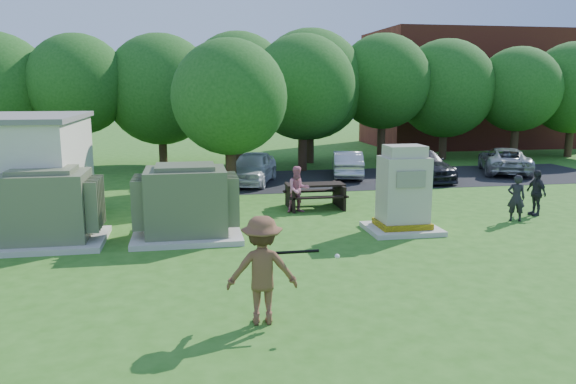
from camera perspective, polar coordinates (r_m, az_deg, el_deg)
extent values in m
plane|color=#2D6619|center=(12.15, 3.40, -9.50)|extent=(120.00, 120.00, 0.00)
cube|color=maroon|center=(43.35, 18.61, 9.87)|extent=(15.00, 8.00, 8.00)
cube|color=#232326|center=(26.76, 11.21, 1.47)|extent=(20.00, 6.00, 0.01)
cube|color=beige|center=(16.55, -23.15, -4.60)|extent=(3.00, 2.40, 0.15)
cube|color=#5F6649|center=(16.33, -23.40, -1.29)|extent=(2.20, 1.80, 1.80)
cube|color=#5F6649|center=(16.18, -23.65, 2.04)|extent=(1.60, 1.30, 0.12)
cube|color=#5F6649|center=(16.08, -19.00, -1.08)|extent=(0.32, 1.50, 1.35)
cube|color=beige|center=(16.11, -10.20, -4.29)|extent=(3.00, 2.40, 0.15)
cube|color=#555D41|center=(15.89, -10.31, -0.89)|extent=(2.20, 1.80, 1.80)
cube|color=#555D41|center=(15.73, -10.43, 2.54)|extent=(1.60, 1.30, 0.12)
cube|color=#555D41|center=(15.94, -14.88, -0.95)|extent=(0.32, 1.50, 1.35)
cube|color=#555D41|center=(15.93, -5.74, -0.65)|extent=(0.32, 1.50, 1.35)
cube|color=beige|center=(16.85, 11.49, -3.69)|extent=(2.08, 1.70, 0.14)
cube|color=yellow|center=(16.82, 11.51, -3.17)|extent=(1.46, 1.18, 0.17)
cube|color=#BAB19A|center=(16.60, 11.64, 0.28)|extent=(1.32, 1.04, 1.89)
cube|color=#BAB19A|center=(16.44, 11.78, 4.09)|extent=(1.09, 0.85, 0.33)
cube|color=gray|center=(16.04, 12.41, 1.26)|extent=(0.85, 0.04, 0.47)
cube|color=black|center=(19.53, 2.76, 0.77)|extent=(2.03, 0.79, 0.07)
cube|color=black|center=(20.18, 2.35, 0.12)|extent=(2.03, 0.28, 0.06)
cube|color=black|center=(19.00, 3.16, -0.55)|extent=(2.03, 0.28, 0.06)
cube|color=black|center=(19.43, 0.22, -0.52)|extent=(0.09, 1.52, 0.83)
cube|color=black|center=(19.82, 5.22, -0.35)|extent=(0.09, 1.52, 0.83)
imported|color=brown|center=(10.05, -2.65, -7.92)|extent=(1.33, 0.84, 1.96)
imported|color=black|center=(19.03, 22.17, -0.57)|extent=(0.63, 0.53, 1.48)
imported|color=#CC6C86|center=(18.82, 1.02, 0.26)|extent=(0.82, 0.66, 1.57)
imported|color=#27272C|center=(20.14, 23.89, -0.07)|extent=(0.43, 0.91, 1.51)
imported|color=silver|center=(24.58, -3.65, 2.49)|extent=(2.91, 4.43, 1.40)
imported|color=#A2A2A7|center=(26.39, 6.04, 2.84)|extent=(2.13, 3.97, 1.24)
imported|color=black|center=(26.49, 13.18, 2.81)|extent=(2.04, 4.82, 1.39)
imported|color=#A2A3A7|center=(29.52, 21.12, 3.03)|extent=(3.66, 4.99, 1.26)
cylinder|color=black|center=(10.04, 0.77, -6.12)|extent=(0.85, 0.06, 0.06)
cylinder|color=maroon|center=(9.83, -2.04, -6.47)|extent=(0.22, 0.07, 0.06)
sphere|color=white|center=(10.01, 5.02, -6.54)|extent=(0.09, 0.09, 0.09)
cylinder|color=#47301E|center=(32.00, -27.11, 4.14)|extent=(0.44, 0.44, 2.40)
cylinder|color=#47301E|center=(30.47, -20.24, 4.76)|extent=(0.44, 0.44, 2.80)
sphere|color=#235B1C|center=(30.34, -20.59, 10.21)|extent=(5.00, 5.00, 5.00)
cylinder|color=#47301E|center=(30.85, -12.60, 4.76)|extent=(0.44, 0.44, 2.30)
sphere|color=#235B1C|center=(30.71, -12.82, 10.13)|extent=(5.80, 5.80, 5.80)
cylinder|color=#47301E|center=(30.04, -5.01, 5.20)|extent=(0.44, 0.44, 2.70)
sphere|color=#235B1C|center=(29.90, -5.10, 10.88)|extent=(5.40, 5.40, 5.40)
cylinder|color=#47301E|center=(31.25, 2.24, 5.26)|extent=(0.44, 0.44, 2.50)
sphere|color=#235B1C|center=(31.11, 2.28, 10.86)|extent=(6.00, 6.00, 6.00)
cylinder|color=#47301E|center=(31.96, 9.46, 5.61)|extent=(0.44, 0.44, 2.90)
sphere|color=#235B1C|center=(31.84, 9.62, 11.01)|extent=(5.20, 5.20, 5.20)
cylinder|color=#47301E|center=(34.07, 15.48, 5.25)|extent=(0.44, 0.44, 2.40)
sphere|color=#235B1C|center=(33.94, 15.72, 10.09)|extent=(5.60, 5.60, 5.60)
cylinder|color=#47301E|center=(35.21, 22.03, 5.19)|extent=(0.44, 0.44, 2.60)
sphere|color=#235B1C|center=(35.09, 22.34, 9.64)|extent=(4.80, 4.80, 4.80)
cylinder|color=#47301E|center=(37.97, 26.68, 5.10)|extent=(0.44, 0.44, 2.50)
sphere|color=#235B1C|center=(37.86, 27.04, 9.42)|extent=(5.40, 5.40, 5.40)
cylinder|color=#47301E|center=(22.84, -5.83, 3.10)|extent=(0.44, 0.44, 2.40)
sphere|color=#235B1C|center=(22.65, -5.95, 9.58)|extent=(4.60, 4.60, 4.60)
cylinder|color=#47301E|center=(28.31, 1.48, 4.81)|extent=(0.44, 0.44, 2.60)
sphere|color=#235B1C|center=(28.17, 1.51, 10.61)|extent=(5.20, 5.20, 5.20)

